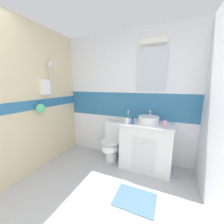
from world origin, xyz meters
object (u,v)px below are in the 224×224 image
object	(u,v)px
toilet	(112,142)
toothbrush_cup	(127,120)
perfume_flask_small	(132,121)
sink_basin	(149,119)
soap_dispenser	(165,124)

from	to	relation	value
toilet	toothbrush_cup	bearing A→B (deg)	-22.98
perfume_flask_small	sink_basin	bearing A→B (deg)	36.64
toothbrush_cup	perfume_flask_small	bearing A→B (deg)	-2.25
toothbrush_cup	soap_dispenser	bearing A→B (deg)	-0.84
soap_dispenser	perfume_flask_small	size ratio (longest dim) A/B	1.44
toilet	perfume_flask_small	xyz separation A→B (m)	(0.45, -0.16, 0.54)
toothbrush_cup	soap_dispenser	world-z (taller)	toothbrush_cup
soap_dispenser	sink_basin	bearing A→B (deg)	145.93
toilet	soap_dispenser	world-z (taller)	soap_dispenser
sink_basin	soap_dispenser	world-z (taller)	sink_basin
toothbrush_cup	sink_basin	bearing A→B (deg)	27.97
sink_basin	perfume_flask_small	bearing A→B (deg)	-143.36
sink_basin	soap_dispenser	xyz separation A→B (m)	(0.27, -0.18, -0.00)
toilet	perfume_flask_small	distance (m)	0.72
toilet	toothbrush_cup	xyz separation A→B (m)	(0.36, -0.15, 0.54)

